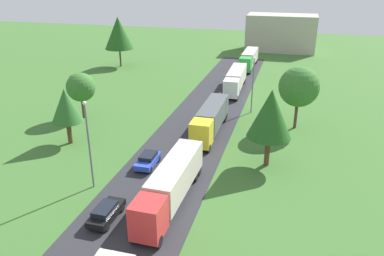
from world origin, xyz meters
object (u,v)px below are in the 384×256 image
Objects in this scene: truck_third at (211,118)px; tree_elm at (299,87)px; lamppost_third at (253,83)px; tree_pine at (270,114)px; car_fourth at (148,160)px; truck_fourth at (235,79)px; tree_birch at (118,33)px; tree_maple at (66,106)px; car_third at (106,212)px; tree_oak at (81,87)px; truck_second at (171,183)px; distant_building at (281,33)px; truck_fifth at (249,58)px; lamppost_second at (89,141)px.

truck_third is 1.49× the size of tree_elm.
truck_third is 1.50× the size of lamppost_third.
car_fourth is at bearing -163.32° from tree_pine.
tree_elm is at bearing 45.55° from car_fourth.
tree_birch is at bearing 157.48° from truck_fourth.
truck_fourth is 1.87× the size of tree_maple.
tree_oak is (-14.56, 21.58, 3.80)m from car_third.
truck_second is 19.01m from tree_maple.
tree_birch is at bearing 119.76° from truck_second.
truck_second is 1.97× the size of tree_oak.
car_fourth is 0.46× the size of tree_pine.
truck_second is at bearing -52.71° from car_fourth.
tree_maple is at bearing -155.16° from tree_elm.
truck_second is at bearing -94.20° from distant_building.
truck_fourth reaches higher than truck_fifth.
lamppost_second is 1.07× the size of lamppost_third.
tree_pine is (35.51, -38.46, -1.31)m from tree_birch.
tree_pine is at bearing -41.36° from truck_third.
truck_fifth is at bearing 89.91° from truck_second.
truck_second is at bearing -89.65° from truck_third.
tree_birch is at bearing -167.70° from truck_fifth.
tree_oak is 0.79× the size of tree_elm.
lamppost_second is 28.40m from lamppost_third.
tree_elm reaches higher than lamppost_third.
tree_maple is at bearing 150.10° from truck_second.
car_third is 1.07× the size of car_fourth.
lamppost_second is 0.51× the size of distant_building.
truck_second reaches higher than car_third.
truck_third is at bearing 138.64° from tree_pine.
truck_third is 10.56m from lamppost_third.
tree_birch reaches higher than truck_fifth.
car_fourth is at bearing -38.49° from tree_oak.
tree_maple is at bearing -108.22° from distant_building.
tree_birch is 46.65m from tree_elm.
lamppost_third reaches higher than truck_fifth.
tree_birch is 1.24× the size of tree_pine.
car_fourth is (-4.61, -10.74, -1.33)m from truck_third.
lamppost_second is 18.68m from tree_pine.
tree_birch is at bearing 106.24° from tree_maple.
distant_building reaches higher than lamppost_third.
car_fourth is at bearing -98.40° from distant_building.
car_third is at bearing -140.07° from truck_second.
truck_third is 1.79× the size of tree_maple.
car_third is 0.49× the size of tree_pine.
tree_pine is at bearing 51.81° from truck_second.
tree_oak is at bearing 137.31° from truck_second.
car_third is (-4.52, -20.81, -1.33)m from truck_third.
tree_pine is at bearing -77.20° from lamppost_third.
lamppost_second is 1.28× the size of tree_maple.
tree_birch is at bearing -140.45° from distant_building.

